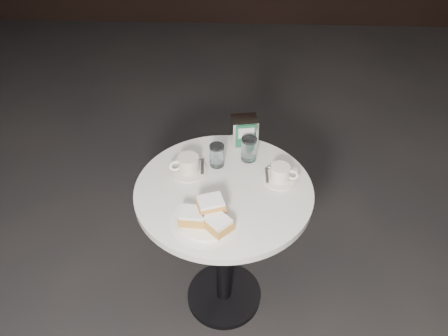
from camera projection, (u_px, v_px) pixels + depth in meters
ground at (224, 297)px, 2.18m from camera, size 7.00×7.00×0.00m
cafe_table at (224, 223)px, 1.83m from camera, size 0.70×0.70×0.74m
sugar_spill at (205, 221)px, 1.57m from camera, size 0.27×0.27×0.00m
beignet_plate at (207, 217)px, 1.54m from camera, size 0.24×0.24×0.09m
coffee_cup_left at (188, 165)px, 1.76m from camera, size 0.18×0.18×0.08m
coffee_cup_right at (280, 174)px, 1.72m from camera, size 0.16×0.16×0.07m
water_glass_left at (217, 156)px, 1.78m from camera, size 0.07×0.07×0.10m
water_glass_right at (249, 149)px, 1.81m from camera, size 0.09×0.09×0.10m
napkin_dispenser at (244, 131)px, 1.89m from camera, size 0.12×0.11×0.13m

